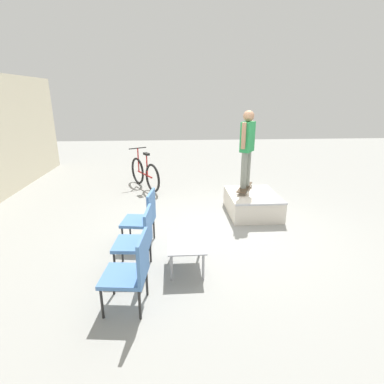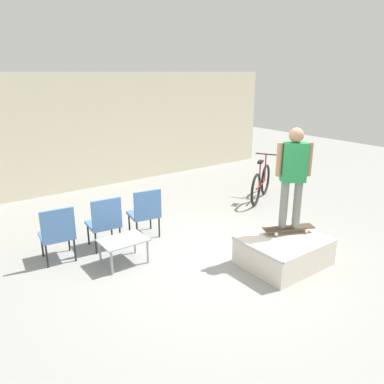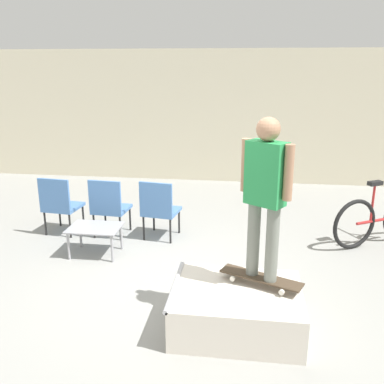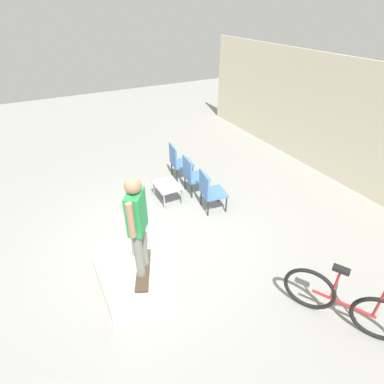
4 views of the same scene
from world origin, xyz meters
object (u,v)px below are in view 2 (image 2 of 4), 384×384
at_px(skateboard_on_ramp, 288,228).
at_px(coffee_table, 123,243).
at_px(skate_ramp_box, 284,251).
at_px(bicycle, 261,184).
at_px(patio_chair_center, 105,221).
at_px(patio_chair_left, 57,232).
at_px(patio_chair_right, 145,211).
at_px(person_skater, 293,171).

distance_m(skateboard_on_ramp, coffee_table, 2.73).
relative_size(skate_ramp_box, bicycle, 0.87).
xyz_separation_m(coffee_table, bicycle, (4.15, 0.95, 0.04)).
bearing_deg(patio_chair_center, bicycle, -171.79).
xyz_separation_m(skateboard_on_ramp, patio_chair_left, (-3.14, 2.11, -0.00)).
xyz_separation_m(patio_chair_left, patio_chair_right, (1.62, 0.00, 0.00)).
height_order(person_skater, patio_chair_right, person_skater).
bearing_deg(skate_ramp_box, patio_chair_right, 119.86).
height_order(person_skater, patio_chair_left, person_skater).
distance_m(patio_chair_right, bicycle, 3.37).
bearing_deg(bicycle, skateboard_on_ramp, -157.71).
height_order(skate_ramp_box, person_skater, person_skater).
xyz_separation_m(skateboard_on_ramp, coffee_table, (-2.32, 1.42, -0.16)).
bearing_deg(bicycle, patio_chair_right, 154.44).
relative_size(patio_chair_right, bicycle, 0.63).
bearing_deg(skate_ramp_box, skateboard_on_ramp, 28.78).
xyz_separation_m(person_skater, patio_chair_center, (-2.33, 2.11, -0.98)).
xyz_separation_m(person_skater, patio_chair_right, (-1.52, 2.11, -0.98)).
height_order(person_skater, coffee_table, person_skater).
relative_size(skateboard_on_ramp, bicycle, 0.57).
relative_size(coffee_table, patio_chair_center, 0.77).
xyz_separation_m(patio_chair_left, patio_chair_center, (0.82, -0.00, 0.00)).
xyz_separation_m(patio_chair_center, bicycle, (4.16, 0.26, -0.12)).
xyz_separation_m(skateboard_on_ramp, bicycle, (1.83, 2.37, -0.12)).
relative_size(skate_ramp_box, patio_chair_left, 1.39).
bearing_deg(skateboard_on_ramp, coffee_table, 172.14).
xyz_separation_m(skateboard_on_ramp, person_skater, (0.00, 0.00, 0.98)).
distance_m(coffee_table, patio_chair_left, 1.09).
distance_m(skateboard_on_ramp, person_skater, 0.98).
height_order(coffee_table, patio_chair_right, patio_chair_right).
height_order(skate_ramp_box, skateboard_on_ramp, skateboard_on_ramp).
xyz_separation_m(skate_ramp_box, patio_chair_center, (-2.09, 2.24, 0.30)).
relative_size(patio_chair_left, patio_chair_right, 1.00).
distance_m(person_skater, patio_chair_right, 2.78).
relative_size(skateboard_on_ramp, coffee_table, 1.19).
xyz_separation_m(skate_ramp_box, patio_chair_right, (-1.29, 2.24, 0.30)).
height_order(skateboard_on_ramp, coffee_table, skateboard_on_ramp).
distance_m(patio_chair_left, patio_chair_right, 1.62).
bearing_deg(patio_chair_center, patio_chair_right, -175.31).
relative_size(patio_chair_left, patio_chair_center, 1.00).
relative_size(patio_chair_left, bicycle, 0.63).
height_order(coffee_table, bicycle, bicycle).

